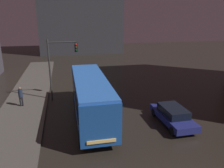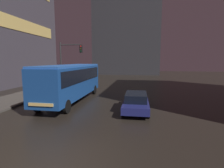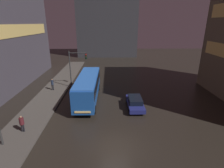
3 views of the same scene
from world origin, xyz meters
name	(u,v)px [view 2 (image 2 of 3)]	position (x,y,z in m)	size (l,w,h in m)	color
ground_plane	(58,163)	(0.00, 0.00, 0.00)	(120.00, 120.00, 0.00)	black
sidewalk_left	(20,98)	(-9.00, 10.00, 0.07)	(4.00, 48.00, 0.15)	#47423D
building_far_backdrop	(127,23)	(-0.90, 46.74, 14.47)	(18.07, 12.00, 28.94)	#2D2D33
bus_near	(72,79)	(-3.30, 9.68, 2.09)	(2.64, 10.38, 3.40)	#194793
car_taxi	(136,102)	(2.72, 7.34, 0.71)	(1.89, 4.63, 1.37)	navy
pedestrian_mid	(36,82)	(-9.20, 13.24, 1.23)	(0.48, 0.48, 1.81)	black
traffic_light_main	(68,59)	(-5.61, 14.55, 4.01)	(2.82, 0.35, 5.97)	#2D2D2D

